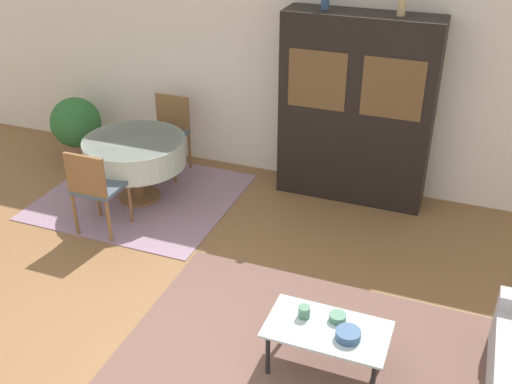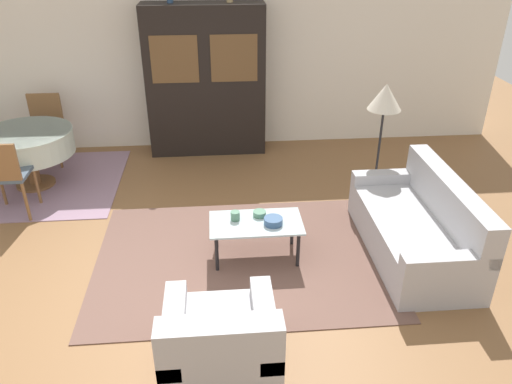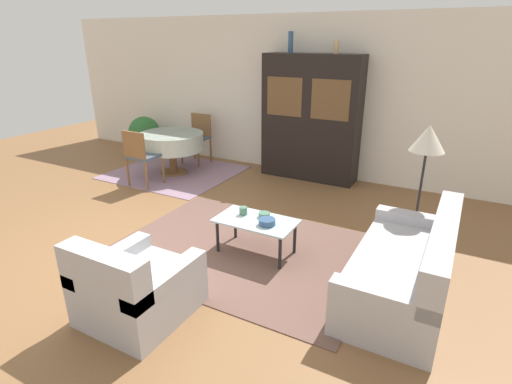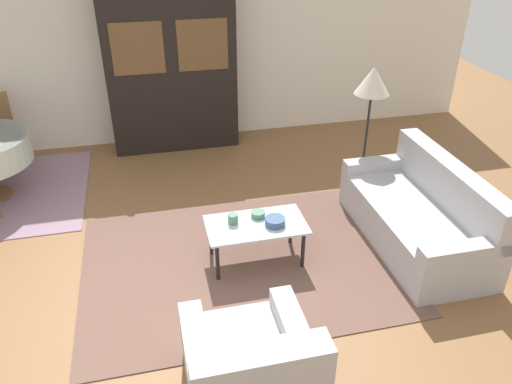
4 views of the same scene
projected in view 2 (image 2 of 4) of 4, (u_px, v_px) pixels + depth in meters
ground_plane at (142, 299)px, 4.50m from camera, size 14.00×14.00×0.00m
wall_back at (161, 55)px, 7.05m from camera, size 10.00×0.06×2.70m
area_rug at (242, 258)px, 5.05m from camera, size 2.91×2.16×0.01m
dining_rug at (37, 184)px, 6.50m from camera, size 2.14×1.94×0.01m
couch at (418, 228)px, 5.01m from camera, size 0.83×1.77×0.82m
armchair at (221, 348)px, 3.60m from camera, size 0.82×0.89×0.79m
coffee_table at (256, 226)px, 4.90m from camera, size 0.91×0.51×0.40m
display_cabinet at (206, 81)px, 7.00m from camera, size 1.65×0.46×2.08m
dining_table at (27, 143)px, 6.19m from camera, size 1.13×1.13×0.73m
dining_chair_near at (5, 173)px, 5.52m from camera, size 0.44×0.44×0.94m
dining_chair_far at (45, 123)px, 6.89m from camera, size 0.44×0.44×0.94m
floor_lamp at (385, 103)px, 5.59m from camera, size 0.38×0.38×1.44m
cup at (235, 216)px, 4.90m from camera, size 0.09×0.09×0.09m
bowl at (273, 221)px, 4.83m from camera, size 0.18×0.18×0.07m
bowl_small at (260, 214)px, 4.97m from camera, size 0.13×0.13×0.05m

